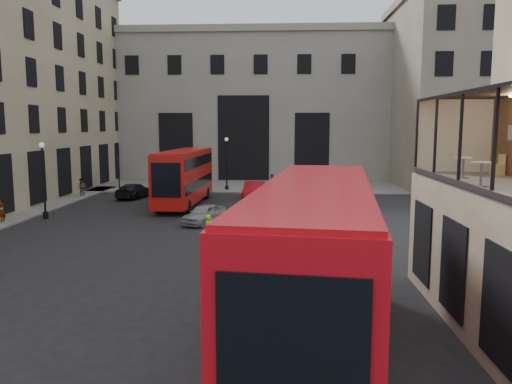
{
  "coord_description": "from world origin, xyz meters",
  "views": [
    {
      "loc": [
        -0.43,
        -15.61,
        6.43
      ],
      "look_at": [
        -1.81,
        10.38,
        3.0
      ],
      "focal_mm": 35.0,
      "sensor_mm": 36.0,
      "label": 1
    }
  ],
  "objects_px": {
    "street_lamp_a": "(44,185)",
    "pedestrian_a": "(82,188)",
    "car_a": "(204,214)",
    "pedestrian_b": "(170,182)",
    "pedestrian_c": "(303,177)",
    "cafe_table_far": "(463,164)",
    "bus_far": "(184,174)",
    "cafe_table_mid": "(481,170)",
    "pedestrian_e": "(1,211)",
    "car_c": "(135,191)",
    "street_lamp_b": "(227,167)",
    "cafe_chair_d": "(497,169)",
    "traffic_light_far": "(119,172)",
    "bus_near": "(316,262)",
    "car_b": "(254,191)",
    "cyclist": "(209,230)",
    "traffic_light_near": "(272,198)",
    "pedestrian_d": "(330,179)",
    "bicycle": "(204,210)"
  },
  "relations": [
    {
      "from": "street_lamp_a",
      "to": "pedestrian_a",
      "type": "xyz_separation_m",
      "value": [
        -1.8,
        10.85,
        -1.55
      ]
    },
    {
      "from": "car_a",
      "to": "pedestrian_b",
      "type": "bearing_deg",
      "value": 133.88
    },
    {
      "from": "pedestrian_c",
      "to": "cafe_table_far",
      "type": "xyz_separation_m",
      "value": [
        4.1,
        -37.45,
        4.27
      ]
    },
    {
      "from": "bus_far",
      "to": "street_lamp_a",
      "type": "bearing_deg",
      "value": -142.49
    },
    {
      "from": "cafe_table_far",
      "to": "cafe_table_mid",
      "type": "bearing_deg",
      "value": -97.73
    },
    {
      "from": "bus_far",
      "to": "pedestrian_a",
      "type": "relative_size",
      "value": 6.7
    },
    {
      "from": "car_a",
      "to": "pedestrian_c",
      "type": "height_order",
      "value": "pedestrian_c"
    },
    {
      "from": "pedestrian_a",
      "to": "pedestrian_e",
      "type": "xyz_separation_m",
      "value": [
        -0.2,
        -12.85,
        0.03
      ]
    },
    {
      "from": "bus_far",
      "to": "car_c",
      "type": "height_order",
      "value": "bus_far"
    },
    {
      "from": "pedestrian_a",
      "to": "cafe_table_far",
      "type": "bearing_deg",
      "value": -34.89
    },
    {
      "from": "street_lamp_a",
      "to": "bus_far",
      "type": "relative_size",
      "value": 0.47
    },
    {
      "from": "car_a",
      "to": "pedestrian_b",
      "type": "xyz_separation_m",
      "value": [
        -6.01,
        16.55,
        0.3
      ]
    },
    {
      "from": "street_lamp_b",
      "to": "cafe_chair_d",
      "type": "distance_m",
      "value": 33.46
    },
    {
      "from": "bus_far",
      "to": "cafe_chair_d",
      "type": "relative_size",
      "value": 14.24
    },
    {
      "from": "traffic_light_far",
      "to": "bus_near",
      "type": "height_order",
      "value": "bus_near"
    },
    {
      "from": "bus_near",
      "to": "pedestrian_c",
      "type": "height_order",
      "value": "bus_near"
    },
    {
      "from": "car_b",
      "to": "car_c",
      "type": "height_order",
      "value": "car_b"
    },
    {
      "from": "pedestrian_a",
      "to": "pedestrian_b",
      "type": "xyz_separation_m",
      "value": [
        7.18,
        4.48,
        0.1
      ]
    },
    {
      "from": "traffic_light_far",
      "to": "pedestrian_a",
      "type": "distance_m",
      "value": 4.2
    },
    {
      "from": "traffic_light_far",
      "to": "car_a",
      "type": "distance_m",
      "value": 14.74
    },
    {
      "from": "cyclist",
      "to": "traffic_light_far",
      "type": "bearing_deg",
      "value": 52.32
    },
    {
      "from": "bus_near",
      "to": "pedestrian_e",
      "type": "bearing_deg",
      "value": 136.71
    },
    {
      "from": "bus_far",
      "to": "pedestrian_c",
      "type": "relative_size",
      "value": 6.88
    },
    {
      "from": "pedestrian_c",
      "to": "traffic_light_near",
      "type": "bearing_deg",
      "value": 76.18
    },
    {
      "from": "car_b",
      "to": "cyclist",
      "type": "xyz_separation_m",
      "value": [
        -1.4,
        -17.61,
        0.09
      ]
    },
    {
      "from": "traffic_light_near",
      "to": "cafe_table_mid",
      "type": "relative_size",
      "value": 4.99
    },
    {
      "from": "traffic_light_near",
      "to": "pedestrian_d",
      "type": "xyz_separation_m",
      "value": [
        5.6,
        24.59,
        -1.43
      ]
    },
    {
      "from": "car_b",
      "to": "pedestrian_c",
      "type": "height_order",
      "value": "pedestrian_c"
    },
    {
      "from": "car_a",
      "to": "pedestrian_e",
      "type": "height_order",
      "value": "pedestrian_e"
    },
    {
      "from": "bicycle",
      "to": "pedestrian_e",
      "type": "distance_m",
      "value": 13.45
    },
    {
      "from": "bus_near",
      "to": "pedestrian_c",
      "type": "distance_m",
      "value": 42.35
    },
    {
      "from": "bicycle",
      "to": "cafe_chair_d",
      "type": "xyz_separation_m",
      "value": [
        13.68,
        -15.93,
        4.36
      ]
    },
    {
      "from": "pedestrian_b",
      "to": "pedestrian_e",
      "type": "distance_m",
      "value": 18.83
    },
    {
      "from": "cyclist",
      "to": "pedestrian_c",
      "type": "bearing_deg",
      "value": 8.87
    },
    {
      "from": "traffic_light_far",
      "to": "pedestrian_c",
      "type": "height_order",
      "value": "traffic_light_far"
    },
    {
      "from": "pedestrian_a",
      "to": "car_b",
      "type": "bearing_deg",
      "value": 9.42
    },
    {
      "from": "bus_far",
      "to": "pedestrian_d",
      "type": "xyz_separation_m",
      "value": [
        13.03,
        12.01,
        -1.54
      ]
    },
    {
      "from": "street_lamp_a",
      "to": "bicycle",
      "type": "height_order",
      "value": "street_lamp_a"
    },
    {
      "from": "traffic_light_near",
      "to": "pedestrian_c",
      "type": "distance_m",
      "value": 28.11
    },
    {
      "from": "traffic_light_near",
      "to": "car_c",
      "type": "bearing_deg",
      "value": 127.94
    },
    {
      "from": "cafe_chair_d",
      "to": "pedestrian_a",
      "type": "bearing_deg",
      "value": 136.29
    },
    {
      "from": "bicycle",
      "to": "cafe_chair_d",
      "type": "bearing_deg",
      "value": -122.32
    },
    {
      "from": "pedestrian_a",
      "to": "cafe_table_mid",
      "type": "xyz_separation_m",
      "value": [
        24.46,
        -28.9,
        4.26
      ]
    },
    {
      "from": "cafe_table_mid",
      "to": "cafe_chair_d",
      "type": "height_order",
      "value": "cafe_chair_d"
    },
    {
      "from": "bus_near",
      "to": "car_c",
      "type": "bearing_deg",
      "value": 114.88
    },
    {
      "from": "street_lamp_a",
      "to": "cafe_table_mid",
      "type": "height_order",
      "value": "cafe_table_mid"
    },
    {
      "from": "car_b",
      "to": "pedestrian_e",
      "type": "distance_m",
      "value": 20.15
    },
    {
      "from": "traffic_light_near",
      "to": "pedestrian_c",
      "type": "height_order",
      "value": "traffic_light_near"
    },
    {
      "from": "traffic_light_far",
      "to": "street_lamp_b",
      "type": "xyz_separation_m",
      "value": [
        9.0,
        6.0,
        -0.03
      ]
    },
    {
      "from": "street_lamp_a",
      "to": "pedestrian_a",
      "type": "height_order",
      "value": "street_lamp_a"
    }
  ]
}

